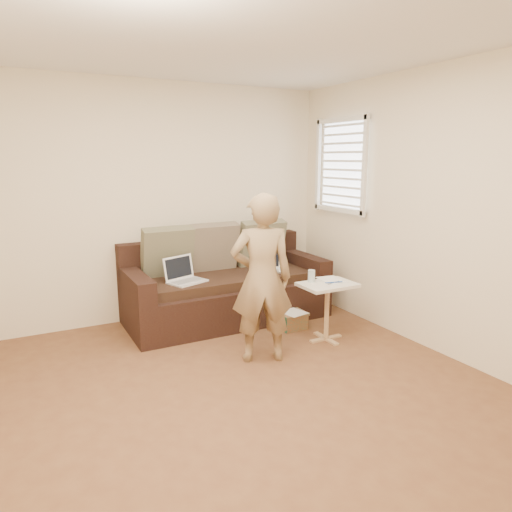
# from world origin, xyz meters

# --- Properties ---
(floor) EXTENTS (4.50, 4.50, 0.00)m
(floor) POSITION_xyz_m (0.00, 0.00, 0.00)
(floor) COLOR brown
(floor) RESTS_ON ground
(ceiling) EXTENTS (4.50, 4.50, 0.00)m
(ceiling) POSITION_xyz_m (0.00, 0.00, 2.60)
(ceiling) COLOR white
(ceiling) RESTS_ON wall_back
(wall_back) EXTENTS (4.00, 0.00, 4.00)m
(wall_back) POSITION_xyz_m (0.00, 2.25, 1.30)
(wall_back) COLOR beige
(wall_back) RESTS_ON ground
(wall_right) EXTENTS (0.00, 4.50, 4.50)m
(wall_right) POSITION_xyz_m (2.00, 0.00, 1.30)
(wall_right) COLOR beige
(wall_right) RESTS_ON ground
(window_blinds) EXTENTS (0.12, 0.88, 1.08)m
(window_blinds) POSITION_xyz_m (1.95, 1.50, 1.70)
(window_blinds) COLOR white
(window_blinds) RESTS_ON wall_right
(sofa) EXTENTS (2.20, 0.95, 0.85)m
(sofa) POSITION_xyz_m (0.63, 1.77, 0.42)
(sofa) COLOR black
(sofa) RESTS_ON ground
(pillow_left) EXTENTS (0.55, 0.29, 0.57)m
(pillow_left) POSITION_xyz_m (0.03, 1.99, 0.79)
(pillow_left) COLOR #5D5C45
(pillow_left) RESTS_ON sofa
(pillow_mid) EXTENTS (0.55, 0.27, 0.57)m
(pillow_mid) POSITION_xyz_m (0.58, 2.01, 0.79)
(pillow_mid) COLOR brown
(pillow_mid) RESTS_ON sofa
(pillow_right) EXTENTS (0.55, 0.28, 0.57)m
(pillow_right) POSITION_xyz_m (1.18, 1.98, 0.79)
(pillow_right) COLOR #5D5C45
(pillow_right) RESTS_ON sofa
(laptop_silver) EXTENTS (0.41, 0.38, 0.22)m
(laptop_silver) POSITION_xyz_m (1.09, 1.70, 0.52)
(laptop_silver) COLOR #B7BABC
(laptop_silver) RESTS_ON sofa
(laptop_white) EXTENTS (0.44, 0.38, 0.27)m
(laptop_white) POSITION_xyz_m (0.13, 1.65, 0.52)
(laptop_white) COLOR white
(laptop_white) RESTS_ON sofa
(person) EXTENTS (0.64, 0.53, 1.51)m
(person) POSITION_xyz_m (0.46, 0.65, 0.75)
(person) COLOR olive
(person) RESTS_ON ground
(side_table) EXTENTS (0.53, 0.37, 0.58)m
(side_table) POSITION_xyz_m (1.25, 0.75, 0.29)
(side_table) COLOR silver
(side_table) RESTS_ON ground
(drinking_glass) EXTENTS (0.07, 0.07, 0.12)m
(drinking_glass) POSITION_xyz_m (1.14, 0.87, 0.64)
(drinking_glass) COLOR silver
(drinking_glass) RESTS_ON side_table
(scissors) EXTENTS (0.20, 0.16, 0.02)m
(scissors) POSITION_xyz_m (1.30, 0.72, 0.59)
(scissors) COLOR silver
(scissors) RESTS_ON side_table
(paper_on_table) EXTENTS (0.25, 0.33, 0.00)m
(paper_on_table) POSITION_xyz_m (1.36, 0.83, 0.59)
(paper_on_table) COLOR white
(paper_on_table) RESTS_ON side_table
(striped_box) EXTENTS (0.29, 0.29, 0.18)m
(striped_box) POSITION_xyz_m (1.12, 1.20, 0.09)
(striped_box) COLOR #D2451F
(striped_box) RESTS_ON ground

